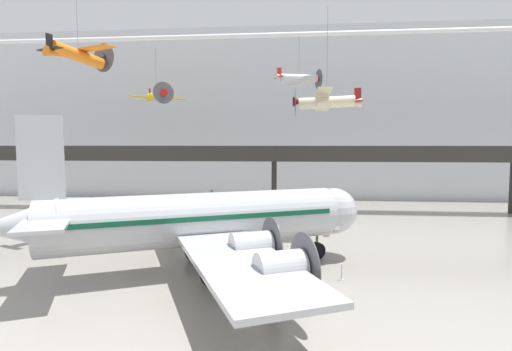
% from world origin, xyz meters
% --- Properties ---
extents(ground_plane, '(260.00, 260.00, 0.00)m').
position_xyz_m(ground_plane, '(0.00, 0.00, 0.00)').
color(ground_plane, gray).
extents(hangar_back_wall, '(140.00, 3.00, 27.13)m').
position_xyz_m(hangar_back_wall, '(0.00, 39.72, 13.57)').
color(hangar_back_wall, silver).
rests_on(hangar_back_wall, ground).
extents(mezzanine_walkway, '(110.00, 3.20, 8.56)m').
position_xyz_m(mezzanine_walkway, '(0.00, 26.91, 6.94)').
color(mezzanine_walkway, '#2D2B28').
rests_on(mezzanine_walkway, ground).
extents(ceiling_truss_beam, '(120.00, 0.60, 0.60)m').
position_xyz_m(ceiling_truss_beam, '(0.00, 26.02, 22.44)').
color(ceiling_truss_beam, silver).
extents(airliner_silver_main, '(23.98, 28.15, 10.51)m').
position_xyz_m(airliner_silver_main, '(-4.03, 1.06, 3.62)').
color(airliner_silver_main, '#B7BABF').
rests_on(airliner_silver_main, ground).
extents(suspended_plane_yellow_lowwing, '(7.22, 6.74, 7.94)m').
position_xyz_m(suspended_plane_yellow_lowwing, '(-16.56, 29.47, 15.50)').
color(suspended_plane_yellow_lowwing, yellow).
extents(suspended_plane_silver_racer, '(6.00, 7.05, 6.48)m').
position_xyz_m(suspended_plane_silver_racer, '(3.19, 25.41, 16.94)').
color(suspended_plane_silver_racer, silver).
extents(suspended_plane_orange_highwing, '(7.46, 6.47, 6.52)m').
position_xyz_m(suspended_plane_orange_highwing, '(-16.52, 9.23, 16.70)').
color(suspended_plane_orange_highwing, orange).
extents(suspended_plane_cream_biplane, '(6.66, 8.18, 10.47)m').
position_xyz_m(suspended_plane_cream_biplane, '(5.72, 14.47, 12.88)').
color(suspended_plane_cream_biplane, beige).
extents(stanchion_barrier, '(0.36, 0.36, 1.08)m').
position_xyz_m(stanchion_barrier, '(5.76, 0.35, 0.33)').
color(stanchion_barrier, '#B2B5BA').
rests_on(stanchion_barrier, ground).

